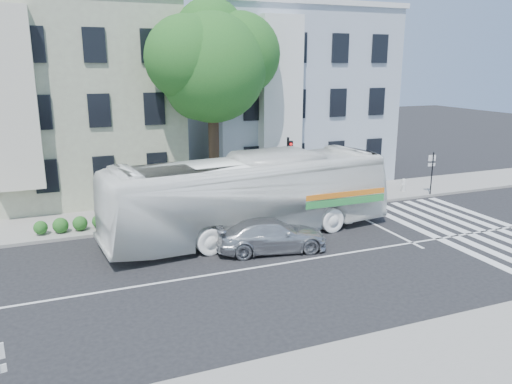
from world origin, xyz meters
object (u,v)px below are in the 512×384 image
sedan (271,235)px  fire_hydrant (404,185)px  traffic_signal (289,163)px  bus (251,196)px

sedan → fire_hydrant: bearing=-53.5°
traffic_signal → bus: bearing=-139.3°
bus → sedan: bus is taller
sedan → fire_hydrant: sedan is taller
sedan → fire_hydrant: 12.77m
traffic_signal → fire_hydrant: bearing=-3.3°
traffic_signal → fire_hydrant: 8.10m
bus → fire_hydrant: size_ratio=17.28×
bus → fire_hydrant: bearing=-78.0°
bus → traffic_signal: bearing=-51.0°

